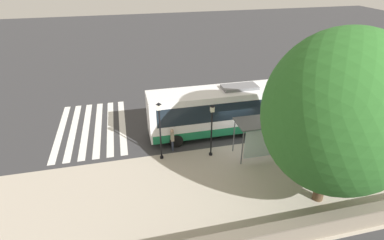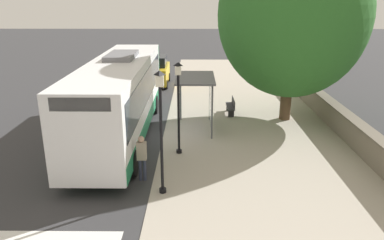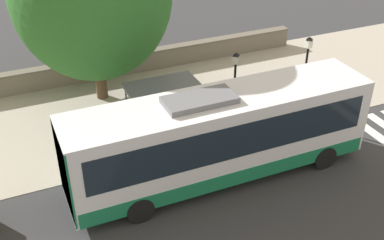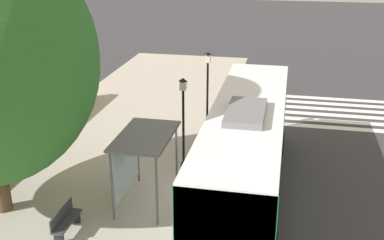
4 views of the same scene
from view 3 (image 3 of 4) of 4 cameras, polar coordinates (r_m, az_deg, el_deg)
name	(u,v)px [view 3 (image 3 of 4)]	position (r m, az deg, el deg)	size (l,w,h in m)	color
ground_plane	(195,151)	(20.67, 0.36, -3.75)	(120.00, 120.00, 0.00)	#353538
sidewalk_plaza	(159,104)	(24.21, -3.95, 1.92)	(9.00, 44.00, 0.02)	#ADA393
stone_wall	(134,62)	(27.40, -6.94, 6.80)	(0.60, 20.00, 1.17)	slate
bus	(220,135)	(18.19, 3.37, -1.81)	(2.63, 11.83, 3.78)	white
bus_shelter	(162,93)	(20.59, -3.63, 3.22)	(1.84, 3.12, 2.64)	#515459
pedestrian	(294,113)	(21.89, 12.04, 0.78)	(0.34, 0.23, 1.70)	#2D3347
bench	(98,119)	(22.43, -11.09, 0.13)	(0.40, 1.54, 0.88)	#333338
street_lamp_near	(234,86)	(20.97, 5.06, 4.05)	(0.28, 0.28, 3.86)	black
street_lamp_far	(305,73)	(22.25, 13.24, 5.50)	(0.28, 0.28, 4.18)	black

